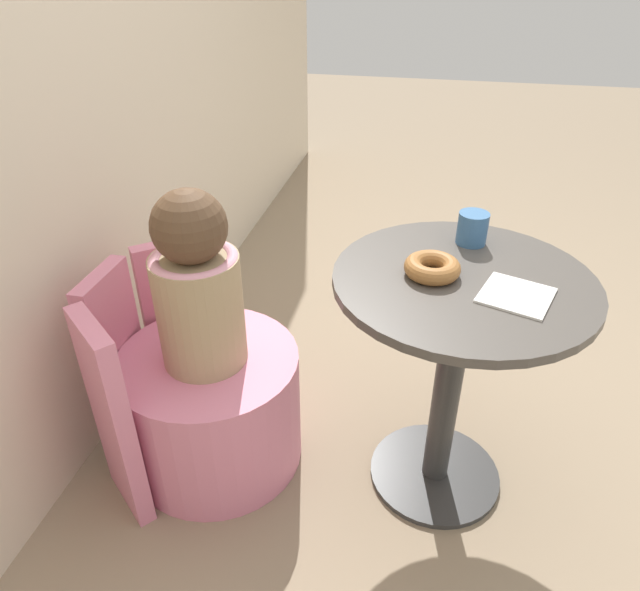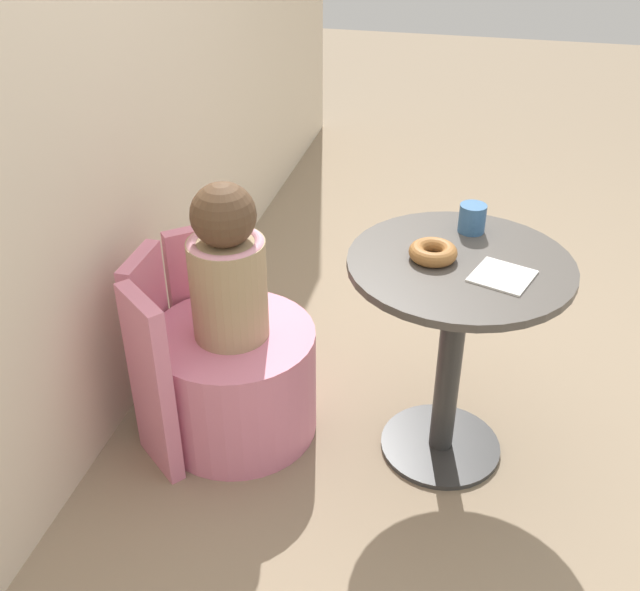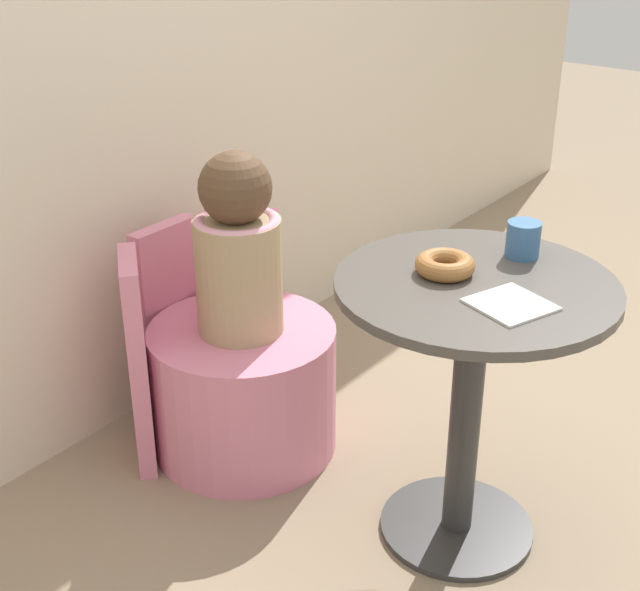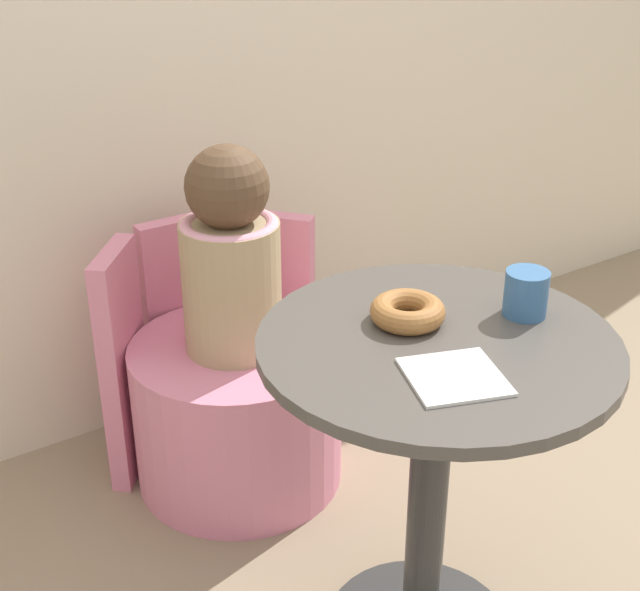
% 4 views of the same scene
% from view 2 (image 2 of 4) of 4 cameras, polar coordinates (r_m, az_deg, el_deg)
% --- Properties ---
extents(ground_plane, '(12.00, 12.00, 0.00)m').
position_cam_2_polar(ground_plane, '(2.68, 8.87, -10.45)').
color(ground_plane, gray).
extents(back_wall, '(6.00, 0.06, 2.40)m').
position_cam_2_polar(back_wall, '(2.39, -17.65, 16.27)').
color(back_wall, beige).
rests_on(back_wall, ground_plane).
extents(round_table, '(0.66, 0.66, 0.73)m').
position_cam_2_polar(round_table, '(2.31, 10.19, -1.89)').
color(round_table, '#333333').
rests_on(round_table, ground_plane).
extents(tub_chair, '(0.55, 0.55, 0.40)m').
position_cam_2_polar(tub_chair, '(2.57, -6.43, -6.47)').
color(tub_chair, pink).
rests_on(tub_chair, ground_plane).
extents(booth_backrest, '(0.64, 0.24, 0.64)m').
position_cam_2_polar(booth_backrest, '(2.57, -11.39, -3.50)').
color(booth_backrest, pink).
rests_on(booth_backrest, ground_plane).
extents(child_figure, '(0.24, 0.24, 0.53)m').
position_cam_2_polar(child_figure, '(2.32, -7.09, 2.16)').
color(child_figure, tan).
rests_on(child_figure, tub_chair).
extents(donut, '(0.14, 0.14, 0.04)m').
position_cam_2_polar(donut, '(2.19, 8.61, 3.28)').
color(donut, '#9E6633').
rests_on(donut, round_table).
extents(cup, '(0.08, 0.08, 0.09)m').
position_cam_2_polar(cup, '(2.36, 11.52, 5.79)').
color(cup, '#386699').
rests_on(cup, round_table).
extents(paper_napkin, '(0.20, 0.20, 0.01)m').
position_cam_2_polar(paper_napkin, '(2.15, 13.72, 1.45)').
color(paper_napkin, white).
rests_on(paper_napkin, round_table).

